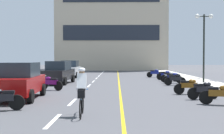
# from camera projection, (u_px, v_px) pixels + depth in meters

# --- Properties ---
(ground_plane) EXTENTS (140.00, 140.00, 0.00)m
(ground_plane) POSITION_uv_depth(u_px,v_px,m) (116.00, 82.00, 24.13)
(ground_plane) COLOR #47474C
(curb_left) EXTENTS (2.40, 72.00, 0.12)m
(curb_left) POSITION_uv_depth(u_px,v_px,m) (41.00, 79.00, 27.24)
(curb_left) COLOR #B7B2A8
(curb_left) RESTS_ON ground
(curb_right) EXTENTS (2.40, 72.00, 0.12)m
(curb_right) POSITION_uv_depth(u_px,v_px,m) (192.00, 79.00, 27.01)
(curb_right) COLOR #B7B2A8
(curb_right) RESTS_ON ground
(lane_dash_1) EXTENTS (0.14, 2.20, 0.01)m
(lane_dash_1) POSITION_uv_depth(u_px,v_px,m) (53.00, 121.00, 9.17)
(lane_dash_1) COLOR silver
(lane_dash_1) RESTS_ON ground
(lane_dash_2) EXTENTS (0.14, 2.20, 0.01)m
(lane_dash_2) POSITION_uv_depth(u_px,v_px,m) (72.00, 102.00, 13.16)
(lane_dash_2) COLOR silver
(lane_dash_2) RESTS_ON ground
(lane_dash_3) EXTENTS (0.14, 2.20, 0.01)m
(lane_dash_3) POSITION_uv_depth(u_px,v_px,m) (83.00, 92.00, 17.16)
(lane_dash_3) COLOR silver
(lane_dash_3) RESTS_ON ground
(lane_dash_4) EXTENTS (0.14, 2.20, 0.01)m
(lane_dash_4) POSITION_uv_depth(u_px,v_px,m) (89.00, 86.00, 21.16)
(lane_dash_4) COLOR silver
(lane_dash_4) RESTS_ON ground
(lane_dash_5) EXTENTS (0.14, 2.20, 0.01)m
(lane_dash_5) POSITION_uv_depth(u_px,v_px,m) (93.00, 81.00, 25.16)
(lane_dash_5) COLOR silver
(lane_dash_5) RESTS_ON ground
(lane_dash_6) EXTENTS (0.14, 2.20, 0.01)m
(lane_dash_6) POSITION_uv_depth(u_px,v_px,m) (97.00, 78.00, 29.16)
(lane_dash_6) COLOR silver
(lane_dash_6) RESTS_ON ground
(lane_dash_7) EXTENTS (0.14, 2.20, 0.01)m
(lane_dash_7) POSITION_uv_depth(u_px,v_px,m) (99.00, 76.00, 33.15)
(lane_dash_7) COLOR silver
(lane_dash_7) RESTS_ON ground
(lane_dash_8) EXTENTS (0.14, 2.20, 0.01)m
(lane_dash_8) POSITION_uv_depth(u_px,v_px,m) (101.00, 74.00, 37.15)
(lane_dash_8) COLOR silver
(lane_dash_8) RESTS_ON ground
(lane_dash_9) EXTENTS (0.14, 2.20, 0.01)m
(lane_dash_9) POSITION_uv_depth(u_px,v_px,m) (102.00, 73.00, 41.15)
(lane_dash_9) COLOR silver
(lane_dash_9) RESTS_ON ground
(lane_dash_10) EXTENTS (0.14, 2.20, 0.01)m
(lane_dash_10) POSITION_uv_depth(u_px,v_px,m) (104.00, 71.00, 45.15)
(lane_dash_10) COLOR silver
(lane_dash_10) RESTS_ON ground
(lane_dash_11) EXTENTS (0.14, 2.20, 0.01)m
(lane_dash_11) POSITION_uv_depth(u_px,v_px,m) (105.00, 70.00, 49.14)
(lane_dash_11) COLOR silver
(lane_dash_11) RESTS_ON ground
(centre_line_yellow) EXTENTS (0.12, 66.00, 0.01)m
(centre_line_yellow) POSITION_uv_depth(u_px,v_px,m) (119.00, 80.00, 27.12)
(centre_line_yellow) COLOR gold
(centre_line_yellow) RESTS_ON ground
(office_building) EXTENTS (19.34, 9.54, 21.33)m
(office_building) POSITION_uv_depth(u_px,v_px,m) (112.00, 12.00, 52.53)
(office_building) COLOR #BCAD93
(office_building) RESTS_ON ground
(street_lamp_mid) EXTENTS (1.46, 0.36, 5.46)m
(street_lamp_mid) POSITION_uv_depth(u_px,v_px,m) (204.00, 33.00, 22.78)
(street_lamp_mid) COLOR black
(street_lamp_mid) RESTS_ON curb_right
(parked_car_near) EXTENTS (2.13, 4.30, 1.82)m
(parked_car_near) POSITION_uv_depth(u_px,v_px,m) (20.00, 81.00, 14.12)
(parked_car_near) COLOR black
(parked_car_near) RESTS_ON ground
(parked_car_mid) EXTENTS (2.15, 4.31, 1.82)m
(parked_car_mid) POSITION_uv_depth(u_px,v_px,m) (59.00, 72.00, 22.93)
(parked_car_mid) COLOR black
(parked_car_mid) RESTS_ON ground
(parked_car_far) EXTENTS (1.92, 4.20, 1.82)m
(parked_car_far) POSITION_uv_depth(u_px,v_px,m) (70.00, 69.00, 30.90)
(parked_car_far) COLOR black
(parked_car_far) RESTS_ON ground
(motorcycle_2) EXTENTS (1.69, 0.61, 0.92)m
(motorcycle_2) POSITION_uv_depth(u_px,v_px,m) (2.00, 98.00, 10.98)
(motorcycle_2) COLOR black
(motorcycle_2) RESTS_ON ground
(motorcycle_3) EXTENTS (1.66, 0.73, 0.92)m
(motorcycle_3) POSITION_uv_depth(u_px,v_px,m) (220.00, 94.00, 12.34)
(motorcycle_3) COLOR black
(motorcycle_3) RESTS_ON ground
(motorcycle_4) EXTENTS (1.67, 0.70, 0.92)m
(motorcycle_4) POSITION_uv_depth(u_px,v_px,m) (204.00, 90.00, 14.05)
(motorcycle_4) COLOR black
(motorcycle_4) RESTS_ON ground
(motorcycle_5) EXTENTS (1.70, 0.60, 0.92)m
(motorcycle_5) POSITION_uv_depth(u_px,v_px,m) (189.00, 86.00, 16.00)
(motorcycle_5) COLOR black
(motorcycle_5) RESTS_ON ground
(motorcycle_6) EXTENTS (1.64, 0.80, 0.92)m
(motorcycle_6) POSITION_uv_depth(u_px,v_px,m) (51.00, 83.00, 18.14)
(motorcycle_6) COLOR black
(motorcycle_6) RESTS_ON ground
(motorcycle_7) EXTENTS (1.69, 0.60, 0.92)m
(motorcycle_7) POSITION_uv_depth(u_px,v_px,m) (175.00, 79.00, 21.46)
(motorcycle_7) COLOR black
(motorcycle_7) RESTS_ON ground
(motorcycle_8) EXTENTS (1.70, 0.60, 0.92)m
(motorcycle_8) POSITION_uv_depth(u_px,v_px,m) (173.00, 78.00, 23.15)
(motorcycle_8) COLOR black
(motorcycle_8) RESTS_ON ground
(motorcycle_9) EXTENTS (1.66, 0.75, 0.92)m
(motorcycle_9) POSITION_uv_depth(u_px,v_px,m) (169.00, 76.00, 24.92)
(motorcycle_9) COLOR black
(motorcycle_9) RESTS_ON ground
(motorcycle_10) EXTENTS (1.70, 0.60, 0.92)m
(motorcycle_10) POSITION_uv_depth(u_px,v_px,m) (165.00, 75.00, 27.09)
(motorcycle_10) COLOR black
(motorcycle_10) RESTS_ON ground
(motorcycle_11) EXTENTS (1.70, 0.60, 0.92)m
(motorcycle_11) POSITION_uv_depth(u_px,v_px,m) (155.00, 73.00, 30.56)
(motorcycle_11) COLOR black
(motorcycle_11) RESTS_ON ground
(cyclist_rider) EXTENTS (0.42, 1.77, 1.71)m
(cyclist_rider) POSITION_uv_depth(u_px,v_px,m) (82.00, 91.00, 9.98)
(cyclist_rider) COLOR black
(cyclist_rider) RESTS_ON ground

